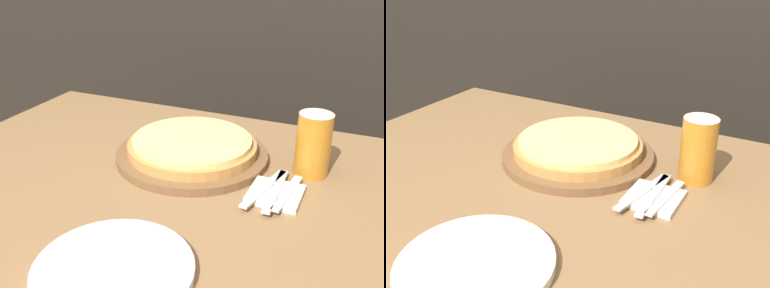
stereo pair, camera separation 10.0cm
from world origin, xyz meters
TOP-DOWN VIEW (x-y plane):
  - pizza_on_board at (-0.04, 0.14)m, footprint 0.38×0.38m
  - beer_glass at (0.25, 0.18)m, footprint 0.08×0.08m
  - dinner_plate at (0.02, -0.31)m, footprint 0.27×0.27m
  - napkin_stack at (0.20, 0.04)m, footprint 0.11×0.11m
  - fork at (0.17, 0.04)m, footprint 0.06×0.19m
  - dinner_knife at (0.20, 0.04)m, footprint 0.02×0.19m
  - spoon at (0.22, 0.04)m, footprint 0.03×0.16m

SIDE VIEW (x-z plane):
  - napkin_stack at x=0.20m, z-range 0.77..0.78m
  - dinner_plate at x=0.02m, z-range 0.77..0.79m
  - fork at x=0.17m, z-range 0.78..0.78m
  - dinner_knife at x=0.20m, z-range 0.78..0.78m
  - spoon at x=0.22m, z-range 0.78..0.78m
  - pizza_on_board at x=-0.04m, z-range 0.77..0.82m
  - beer_glass at x=0.25m, z-range 0.77..0.92m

